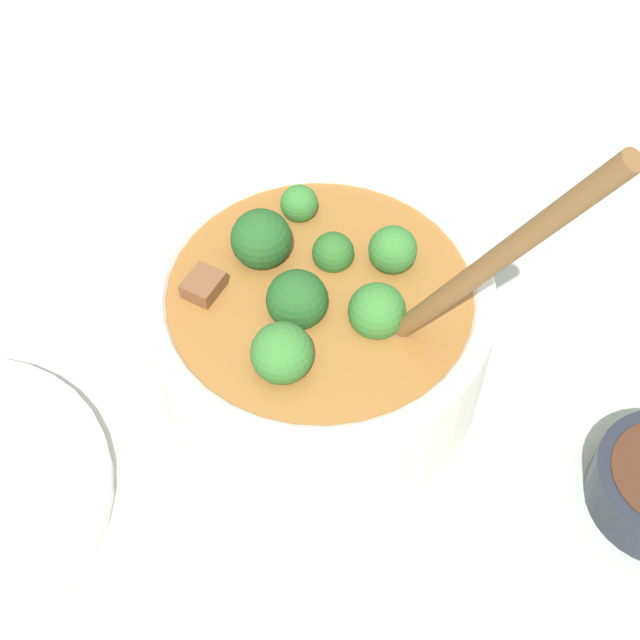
% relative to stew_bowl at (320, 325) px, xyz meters
% --- Properties ---
extents(ground_plane, '(4.00, 4.00, 0.00)m').
position_rel_stew_bowl_xyz_m(ground_plane, '(0.00, -0.00, -0.06)').
color(ground_plane, '#ADBCAD').
extents(stew_bowl, '(0.27, 0.22, 0.28)m').
position_rel_stew_bowl_xyz_m(stew_bowl, '(0.00, 0.00, 0.00)').
color(stew_bowl, white).
rests_on(stew_bowl, ground_plane).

